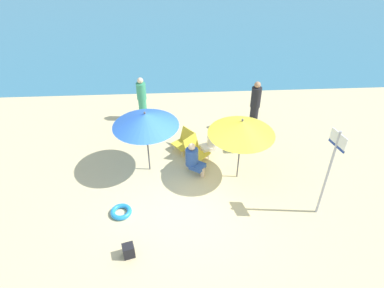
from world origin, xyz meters
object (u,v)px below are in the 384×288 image
beach_bag (129,251)px  person_a (193,159)px  umbrella_blue (145,120)px  person_c (211,141)px  umbrella_yellow (242,127)px  person_b (142,99)px  beach_chair_b (237,140)px  warning_sign (331,163)px  swim_ring (121,212)px  beach_chair_c (195,149)px  beach_chair_a (185,140)px  person_d (255,106)px

beach_bag → person_a: bearing=59.7°
umbrella_blue → person_c: umbrella_blue is taller
umbrella_blue → beach_bag: size_ratio=5.99×
umbrella_yellow → person_b: size_ratio=1.20×
beach_chair_b → person_a: size_ratio=0.58×
warning_sign → swim_ring: (-4.73, 0.21, -1.46)m
person_a → swim_ring: bearing=-107.6°
beach_chair_c → warning_sign: warning_sign is taller
beach_chair_a → beach_chair_b: beach_chair_a is taller
person_b → beach_chair_c: bearing=-131.6°
person_c → beach_bag: (-2.11, -3.44, -0.31)m
person_d → beach_bag: bearing=-31.8°
person_d → beach_bag: (-3.61, -4.72, -0.69)m
beach_chair_a → person_d: size_ratio=0.44×
umbrella_blue → person_d: bearing=29.9°
person_a → person_d: 2.98m
beach_chair_b → person_c: 0.88m
person_d → beach_chair_c: bearing=-48.1°
umbrella_blue → beach_bag: bearing=-96.5°
umbrella_yellow → beach_bag: bearing=-138.6°
person_d → person_c: bearing=-43.9°
person_d → beach_bag: person_d is taller
umbrella_blue → person_d: (3.29, 1.89, -0.78)m
umbrella_yellow → beach_chair_c: bearing=141.4°
beach_chair_b → beach_chair_c: 1.38m
person_d → beach_chair_b: bearing=-30.1°
beach_chair_b → person_d: bearing=145.1°
umbrella_blue → person_b: size_ratio=1.21×
person_a → person_c: 1.01m
umbrella_yellow → swim_ring: umbrella_yellow is taller
warning_sign → beach_bag: bearing=177.7°
umbrella_blue → beach_chair_b: 3.06m
umbrella_yellow → person_c: bearing=119.7°
umbrella_blue → person_d: 3.87m
umbrella_yellow → beach_chair_b: umbrella_yellow is taller
umbrella_blue → person_b: bearing=96.8°
beach_chair_a → beach_bag: bearing=31.8°
person_c → warning_sign: bearing=114.1°
beach_chair_c → beach_bag: bearing=-72.0°
umbrella_blue → beach_chair_a: (1.01, 0.89, -1.31)m
beach_chair_a → person_d: bearing=165.2°
person_b → umbrella_yellow: bearing=-126.3°
person_b → warning_sign: warning_sign is taller
person_b → person_c: (2.10, -2.07, -0.30)m
umbrella_yellow → beach_chair_a: 2.31m
beach_chair_a → beach_bag: 3.96m
beach_chair_b → warning_sign: size_ratio=0.24×
person_b → person_c: person_b is taller
person_a → beach_bag: bearing=-85.6°
umbrella_yellow → beach_chair_c: size_ratio=2.28×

